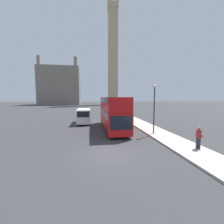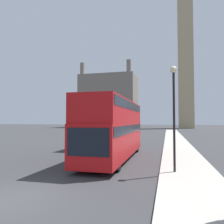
% 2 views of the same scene
% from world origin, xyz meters
% --- Properties ---
extents(ground_plane, '(300.00, 300.00, 0.00)m').
position_xyz_m(ground_plane, '(0.00, 0.00, 0.00)').
color(ground_plane, '#333335').
extents(sidewalk_strip, '(2.93, 120.00, 0.15)m').
position_xyz_m(sidewalk_strip, '(6.46, 0.00, 0.07)').
color(sidewalk_strip, '#ADA89E').
rests_on(sidewalk_strip, ground_plane).
extents(clock_tower, '(5.71, 5.88, 72.22)m').
position_xyz_m(clock_tower, '(12.23, 78.68, 36.99)').
color(clock_tower, tan).
rests_on(clock_tower, ground_plane).
extents(building_block_distant, '(23.22, 15.54, 27.03)m').
position_xyz_m(building_block_distant, '(-19.10, 84.56, 11.14)').
color(building_block_distant, slate).
rests_on(building_block_distant, ground_plane).
extents(red_double_decker_bus, '(2.51, 11.08, 4.23)m').
position_xyz_m(red_double_decker_bus, '(1.63, 8.86, 2.37)').
color(red_double_decker_bus, '#B71114').
rests_on(red_double_decker_bus, ground_plane).
extents(white_van, '(2.09, 5.05, 2.33)m').
position_xyz_m(white_van, '(-2.38, 13.77, 1.25)').
color(white_van, white).
rests_on(white_van, ground_plane).
extents(pedestrian, '(0.54, 0.38, 1.73)m').
position_xyz_m(pedestrian, '(7.16, -0.27, 1.01)').
color(pedestrian, '#23232D').
rests_on(pedestrian, sidewalk_strip).
extents(street_lamp, '(0.36, 0.36, 5.51)m').
position_xyz_m(street_lamp, '(5.75, 5.08, 3.79)').
color(street_lamp, black).
rests_on(street_lamp, sidewalk_strip).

